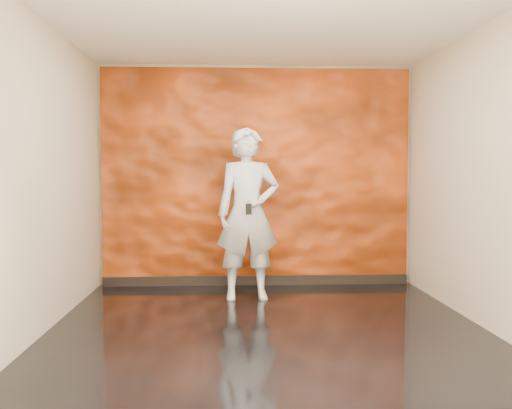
% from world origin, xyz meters
% --- Properties ---
extents(room, '(4.02, 4.02, 2.81)m').
position_xyz_m(room, '(0.00, 0.00, 1.40)').
color(room, black).
rests_on(room, ground).
extents(feature_wall, '(3.90, 0.06, 2.75)m').
position_xyz_m(feature_wall, '(0.00, 1.96, 1.38)').
color(feature_wall, '#EB4F11').
rests_on(feature_wall, ground).
extents(baseboard, '(3.90, 0.04, 0.12)m').
position_xyz_m(baseboard, '(0.00, 1.92, 0.06)').
color(baseboard, black).
rests_on(baseboard, ground).
extents(man, '(0.74, 0.52, 1.94)m').
position_xyz_m(man, '(-0.13, 1.14, 0.97)').
color(man, '#A4A9B3').
rests_on(man, ground).
extents(phone, '(0.07, 0.02, 0.12)m').
position_xyz_m(phone, '(-0.14, 0.88, 1.04)').
color(phone, black).
rests_on(phone, man).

